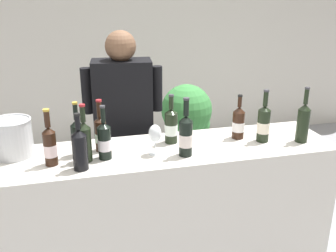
# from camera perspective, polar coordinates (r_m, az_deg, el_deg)

# --- Properties ---
(wall_back) EXTENTS (8.00, 0.10, 2.80)m
(wall_back) POSITION_cam_1_polar(r_m,az_deg,el_deg) (4.79, -8.45, 13.46)
(wall_back) COLOR beige
(wall_back) RESTS_ON ground_plane
(counter) EXTENTS (2.24, 0.55, 0.97)m
(counter) POSITION_cam_1_polar(r_m,az_deg,el_deg) (2.61, -1.21, -13.32)
(counter) COLOR beige
(counter) RESTS_ON ground_plane
(wine_bottle_0) EXTENTS (0.08, 0.08, 0.35)m
(wine_bottle_0) POSITION_cam_1_polar(r_m,az_deg,el_deg) (2.54, 14.07, 0.38)
(wine_bottle_0) COLOR black
(wine_bottle_0) RESTS_ON counter
(wine_bottle_1) EXTENTS (0.08, 0.08, 0.33)m
(wine_bottle_1) POSITION_cam_1_polar(r_m,az_deg,el_deg) (2.32, -13.35, -1.48)
(wine_bottle_1) COLOR black
(wine_bottle_1) RESTS_ON counter
(wine_bottle_2) EXTENTS (0.08, 0.08, 0.32)m
(wine_bottle_2) POSITION_cam_1_polar(r_m,az_deg,el_deg) (2.45, 0.47, 0.04)
(wine_bottle_2) COLOR black
(wine_bottle_2) RESTS_ON counter
(wine_bottle_3) EXTENTS (0.08, 0.08, 0.37)m
(wine_bottle_3) POSITION_cam_1_polar(r_m,az_deg,el_deg) (2.61, 19.52, 0.62)
(wine_bottle_3) COLOR black
(wine_bottle_3) RESTS_ON counter
(wine_bottle_4) EXTENTS (0.08, 0.08, 0.30)m
(wine_bottle_4) POSITION_cam_1_polar(r_m,az_deg,el_deg) (2.57, 10.47, 0.48)
(wine_bottle_4) COLOR black
(wine_bottle_4) RESTS_ON counter
(wine_bottle_5) EXTENTS (0.08, 0.08, 0.36)m
(wine_bottle_5) POSITION_cam_1_polar(r_m,az_deg,el_deg) (2.26, 2.66, -1.40)
(wine_bottle_5) COLOR black
(wine_bottle_5) RESTS_ON counter
(wine_bottle_6) EXTENTS (0.08, 0.08, 0.32)m
(wine_bottle_6) POSITION_cam_1_polar(r_m,az_deg,el_deg) (2.14, -13.04, -3.27)
(wine_bottle_6) COLOR black
(wine_bottle_6) RESTS_ON counter
(wine_bottle_7) EXTENTS (0.08, 0.08, 0.32)m
(wine_bottle_7) POSITION_cam_1_polar(r_m,az_deg,el_deg) (2.25, -9.47, -2.16)
(wine_bottle_7) COLOR black
(wine_bottle_7) RESTS_ON counter
(wine_bottle_8) EXTENTS (0.08, 0.08, 0.34)m
(wine_bottle_8) POSITION_cam_1_polar(r_m,az_deg,el_deg) (2.23, -12.33, -2.04)
(wine_bottle_8) COLOR black
(wine_bottle_8) RESTS_ON counter
(wine_bottle_9) EXTENTS (0.07, 0.07, 0.32)m
(wine_bottle_9) POSITION_cam_1_polar(r_m,az_deg,el_deg) (2.36, -10.02, -1.01)
(wine_bottle_9) COLOR black
(wine_bottle_9) RESTS_ON counter
(wine_bottle_10) EXTENTS (0.07, 0.07, 0.33)m
(wine_bottle_10) POSITION_cam_1_polar(r_m,az_deg,el_deg) (2.24, -17.21, -2.77)
(wine_bottle_10) COLOR black
(wine_bottle_10) RESTS_ON counter
(wine_glass) EXTENTS (0.08, 0.08, 0.19)m
(wine_glass) POSITION_cam_1_polar(r_m,az_deg,el_deg) (2.27, -1.95, -1.30)
(wine_glass) COLOR silver
(wine_glass) RESTS_ON counter
(ice_bucket) EXTENTS (0.23, 0.23, 0.23)m
(ice_bucket) POSITION_cam_1_polar(r_m,az_deg,el_deg) (2.43, -22.17, -1.59)
(ice_bucket) COLOR silver
(ice_bucket) RESTS_ON counter
(person_server) EXTENTS (0.58, 0.29, 1.65)m
(person_server) POSITION_cam_1_polar(r_m,az_deg,el_deg) (2.93, -6.50, -2.49)
(person_server) COLOR black
(person_server) RESTS_ON ground_plane
(potted_shrub) EXTENTS (0.50, 0.65, 1.10)m
(potted_shrub) POSITION_cam_1_polar(r_m,az_deg,el_deg) (3.66, 2.91, 0.43)
(potted_shrub) COLOR brown
(potted_shrub) RESTS_ON ground_plane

